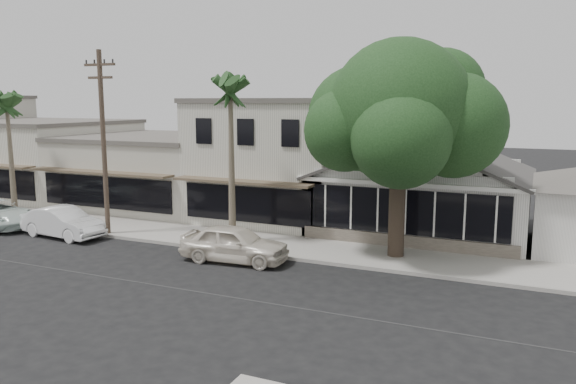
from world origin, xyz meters
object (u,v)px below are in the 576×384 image
at_px(utility_pole, 103,139).
at_px(car_1, 63,222).
at_px(car_0, 234,243).
at_px(shade_tree, 400,115).

distance_m(utility_pole, car_1, 4.57).
xyz_separation_m(car_0, car_1, (-9.75, 0.29, -0.03)).
bearing_deg(shade_tree, utility_pole, -171.78).
bearing_deg(car_0, shade_tree, -64.67).
bearing_deg(car_1, shade_tree, -73.20).
height_order(car_0, car_1, car_0).
bearing_deg(utility_pole, shade_tree, 8.22).
distance_m(utility_pole, car_0, 8.98).
bearing_deg(car_0, utility_pole, 76.02).
height_order(utility_pole, shade_tree, shade_tree).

